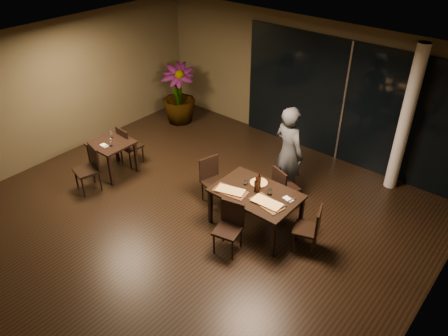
{
  "coord_description": "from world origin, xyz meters",
  "views": [
    {
      "loc": [
        4.53,
        -4.31,
        5.23
      ],
      "look_at": [
        0.36,
        0.69,
        1.05
      ],
      "focal_mm": 35.0,
      "sensor_mm": 36.0,
      "label": 1
    }
  ],
  "objects_px": {
    "chair_main_left": "(212,178)",
    "bottle_c": "(259,181)",
    "chair_main_far": "(283,186)",
    "chair_side_near": "(90,166)",
    "side_table": "(112,148)",
    "bottle_b": "(258,185)",
    "main_table": "(256,196)",
    "potted_plant": "(178,94)",
    "chair_side_far": "(128,144)",
    "chair_main_right": "(311,227)",
    "bottle_a": "(256,185)",
    "chair_main_near": "(230,224)",
    "diner": "(289,153)"
  },
  "relations": [
    {
      "from": "chair_main_left",
      "to": "bottle_c",
      "type": "height_order",
      "value": "bottle_c"
    },
    {
      "from": "chair_main_right",
      "to": "potted_plant",
      "type": "distance_m",
      "value": 5.56
    },
    {
      "from": "side_table",
      "to": "bottle_b",
      "type": "height_order",
      "value": "bottle_b"
    },
    {
      "from": "chair_main_near",
      "to": "chair_main_right",
      "type": "distance_m",
      "value": 1.35
    },
    {
      "from": "side_table",
      "to": "bottle_a",
      "type": "bearing_deg",
      "value": 8.71
    },
    {
      "from": "chair_main_near",
      "to": "side_table",
      "type": "bearing_deg",
      "value": 162.61
    },
    {
      "from": "chair_main_left",
      "to": "bottle_c",
      "type": "bearing_deg",
      "value": -73.91
    },
    {
      "from": "chair_main_left",
      "to": "bottle_a",
      "type": "height_order",
      "value": "bottle_a"
    },
    {
      "from": "potted_plant",
      "to": "main_table",
      "type": "bearing_deg",
      "value": -28.14
    },
    {
      "from": "bottle_b",
      "to": "chair_main_left",
      "type": "bearing_deg",
      "value": 175.05
    },
    {
      "from": "chair_side_near",
      "to": "side_table",
      "type": "bearing_deg",
      "value": 114.4
    },
    {
      "from": "diner",
      "to": "bottle_c",
      "type": "relative_size",
      "value": 5.72
    },
    {
      "from": "chair_main_left",
      "to": "chair_main_right",
      "type": "height_order",
      "value": "chair_main_left"
    },
    {
      "from": "chair_main_left",
      "to": "side_table",
      "type": "bearing_deg",
      "value": 121.14
    },
    {
      "from": "chair_main_far",
      "to": "chair_side_near",
      "type": "bearing_deg",
      "value": 49.1
    },
    {
      "from": "main_table",
      "to": "chair_main_right",
      "type": "distance_m",
      "value": 1.09
    },
    {
      "from": "chair_side_far",
      "to": "chair_main_far",
      "type": "bearing_deg",
      "value": -160.87
    },
    {
      "from": "chair_main_near",
      "to": "potted_plant",
      "type": "xyz_separation_m",
      "value": [
        -4.08,
        2.91,
        0.27
      ]
    },
    {
      "from": "chair_main_near",
      "to": "chair_side_near",
      "type": "distance_m",
      "value": 3.31
    },
    {
      "from": "chair_side_far",
      "to": "bottle_c",
      "type": "bearing_deg",
      "value": -171.38
    },
    {
      "from": "main_table",
      "to": "bottle_b",
      "type": "bearing_deg",
      "value": 47.14
    },
    {
      "from": "chair_side_near",
      "to": "bottle_c",
      "type": "bearing_deg",
      "value": 35.28
    },
    {
      "from": "diner",
      "to": "bottle_c",
      "type": "distance_m",
      "value": 1.09
    },
    {
      "from": "main_table",
      "to": "chair_main_left",
      "type": "xyz_separation_m",
      "value": [
        -1.13,
        0.12,
        -0.16
      ]
    },
    {
      "from": "chair_main_right",
      "to": "potted_plant",
      "type": "bearing_deg",
      "value": -131.59
    },
    {
      "from": "side_table",
      "to": "chair_main_right",
      "type": "distance_m",
      "value": 4.52
    },
    {
      "from": "bottle_a",
      "to": "bottle_c",
      "type": "height_order",
      "value": "bottle_c"
    },
    {
      "from": "side_table",
      "to": "chair_main_near",
      "type": "distance_m",
      "value": 3.41
    },
    {
      "from": "potted_plant",
      "to": "diner",
      "type": "bearing_deg",
      "value": -13.82
    },
    {
      "from": "chair_main_left",
      "to": "bottle_b",
      "type": "bearing_deg",
      "value": -79.01
    },
    {
      "from": "chair_main_right",
      "to": "bottle_a",
      "type": "bearing_deg",
      "value": -105.54
    },
    {
      "from": "chair_main_right",
      "to": "bottle_a",
      "type": "relative_size",
      "value": 2.94
    },
    {
      "from": "chair_main_near",
      "to": "chair_main_right",
      "type": "height_order",
      "value": "chair_main_near"
    },
    {
      "from": "chair_main_far",
      "to": "bottle_a",
      "type": "xyz_separation_m",
      "value": [
        -0.09,
        -0.77,
        0.4
      ]
    },
    {
      "from": "potted_plant",
      "to": "bottle_c",
      "type": "relative_size",
      "value": 4.61
    },
    {
      "from": "diner",
      "to": "bottle_a",
      "type": "bearing_deg",
      "value": 109.06
    },
    {
      "from": "side_table",
      "to": "main_table",
      "type": "bearing_deg",
      "value": 8.37
    },
    {
      "from": "chair_side_far",
      "to": "bottle_a",
      "type": "xyz_separation_m",
      "value": [
        3.41,
        0.08,
        0.39
      ]
    },
    {
      "from": "potted_plant",
      "to": "bottle_a",
      "type": "relative_size",
      "value": 5.16
    },
    {
      "from": "chair_side_near",
      "to": "bottle_a",
      "type": "height_order",
      "value": "bottle_a"
    },
    {
      "from": "main_table",
      "to": "potted_plant",
      "type": "bearing_deg",
      "value": 151.86
    },
    {
      "from": "chair_main_left",
      "to": "chair_side_far",
      "type": "relative_size",
      "value": 1.02
    },
    {
      "from": "chair_main_right",
      "to": "chair_side_near",
      "type": "distance_m",
      "value": 4.53
    },
    {
      "from": "chair_side_near",
      "to": "bottle_b",
      "type": "height_order",
      "value": "bottle_b"
    },
    {
      "from": "main_table",
      "to": "chair_side_far",
      "type": "distance_m",
      "value": 3.44
    },
    {
      "from": "chair_main_far",
      "to": "chair_side_far",
      "type": "relative_size",
      "value": 0.98
    },
    {
      "from": "chair_side_near",
      "to": "chair_main_far",
      "type": "bearing_deg",
      "value": 43.89
    },
    {
      "from": "chair_main_left",
      "to": "chair_side_near",
      "type": "xyz_separation_m",
      "value": [
        -2.15,
        -1.28,
        0.02
      ]
    },
    {
      "from": "potted_plant",
      "to": "side_table",
      "type": "bearing_deg",
      "value": -75.83
    },
    {
      "from": "side_table",
      "to": "potted_plant",
      "type": "height_order",
      "value": "potted_plant"
    }
  ]
}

